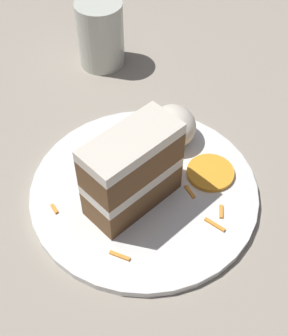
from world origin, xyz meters
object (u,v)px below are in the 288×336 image
at_px(plate, 144,190).
at_px(cake_slice, 132,171).
at_px(drinking_glass, 101,38).
at_px(cream_dollop, 173,126).
at_px(orange_garnish, 210,173).

bearing_deg(plate, cake_slice, -37.47).
relative_size(plate, drinking_glass, 2.70).
bearing_deg(cream_dollop, drinking_glass, -151.59).
bearing_deg(cream_dollop, plate, -25.62).
relative_size(orange_garnish, drinking_glass, 0.57).
height_order(plate, cream_dollop, cream_dollop).
bearing_deg(cake_slice, drinking_glass, 146.93).
bearing_deg(plate, cream_dollop, 154.38).
distance_m(cake_slice, drinking_glass, 0.29).
height_order(plate, drinking_glass, drinking_glass).
relative_size(cream_dollop, drinking_glass, 0.65).
bearing_deg(orange_garnish, drinking_glass, -149.81).
relative_size(plate, orange_garnish, 4.70).
relative_size(cream_dollop, orange_garnish, 1.13).
bearing_deg(drinking_glass, plate, 12.77).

